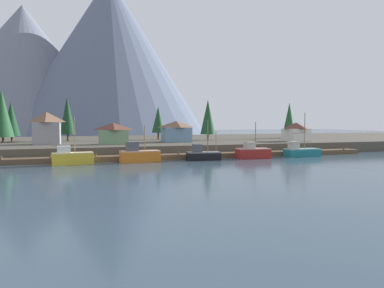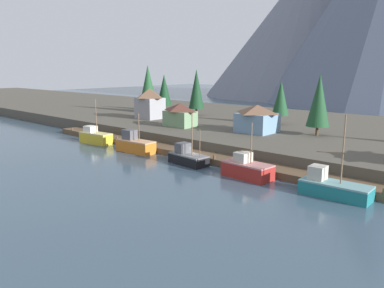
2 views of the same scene
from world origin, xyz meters
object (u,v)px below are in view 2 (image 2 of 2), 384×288
at_px(fishing_boat_red, 247,169).
at_px(fishing_boat_black, 188,157).
at_px(conifer_near_right, 281,98).
at_px(conifer_back_right, 196,89).
at_px(conifer_mid_left, 319,101).
at_px(house_grey, 150,103).
at_px(conifer_back_left, 148,86).
at_px(fishing_boat_yellow, 95,137).
at_px(house_blue, 257,118).
at_px(fishing_boat_teal, 333,188).
at_px(fishing_boat_orange, 135,145).
at_px(house_green, 180,115).
at_px(conifer_near_left, 164,90).

bearing_deg(fishing_boat_red, fishing_boat_black, -176.69).
height_order(fishing_boat_black, fishing_boat_red, fishing_boat_black).
relative_size(fishing_boat_red, conifer_near_right, 0.80).
bearing_deg(conifer_back_right, fishing_boat_red, -40.55).
relative_size(conifer_near_right, conifer_mid_left, 0.85).
bearing_deg(fishing_boat_red, house_grey, 158.38).
height_order(house_grey, conifer_back_left, conifer_back_left).
relative_size(fishing_boat_yellow, house_blue, 1.26).
distance_m(fishing_boat_red, conifer_back_left, 60.02).
height_order(fishing_boat_teal, house_grey, house_grey).
xyz_separation_m(house_grey, house_blue, (30.16, 0.19, -1.03)).
bearing_deg(fishing_boat_orange, house_green, 98.94).
xyz_separation_m(fishing_boat_teal, house_blue, (-22.97, 19.68, 4.09)).
bearing_deg(fishing_boat_black, fishing_boat_yellow, -174.00).
bearing_deg(fishing_boat_teal, conifer_back_left, 153.99).
bearing_deg(house_grey, house_green, -17.21).
xyz_separation_m(fishing_boat_yellow, conifer_mid_left, (34.38, 24.06, 7.56)).
height_order(fishing_boat_teal, conifer_near_right, conifer_near_right).
xyz_separation_m(fishing_boat_black, house_grey, (-30.42, 19.54, 5.14)).
xyz_separation_m(fishing_boat_orange, conifer_mid_left, (22.37, 23.99, 7.47)).
height_order(house_grey, conifer_near_left, conifer_near_left).
bearing_deg(conifer_back_left, conifer_mid_left, -5.01).
relative_size(conifer_near_right, conifer_back_left, 0.73).
xyz_separation_m(fishing_boat_teal, conifer_back_right, (-49.17, 31.88, 8.13)).
bearing_deg(conifer_mid_left, fishing_boat_teal, -61.61).
xyz_separation_m(fishing_boat_teal, conifer_back_left, (-63.84, 28.48, 8.48)).
height_order(fishing_boat_yellow, conifer_back_right, conifer_back_right).
xyz_separation_m(fishing_boat_yellow, house_blue, (24.40, 19.71, 3.91)).
bearing_deg(fishing_boat_black, fishing_boat_red, 5.60).
bearing_deg(house_green, fishing_boat_black, -43.15).
height_order(fishing_boat_orange, conifer_near_left, conifer_near_left).
bearing_deg(house_blue, fishing_boat_red, -60.46).
xyz_separation_m(conifer_near_right, conifer_mid_left, (12.03, -7.89, 0.67)).
bearing_deg(fishing_boat_yellow, fishing_boat_orange, -6.39).
bearing_deg(house_grey, fishing_boat_orange, -47.57).
xyz_separation_m(fishing_boat_orange, house_grey, (-17.78, 19.45, 4.86)).
height_order(fishing_boat_black, conifer_near_right, conifer_near_right).
xyz_separation_m(fishing_boat_red, conifer_mid_left, (-1.24, 24.16, 7.60)).
xyz_separation_m(fishing_boat_yellow, house_green, (8.54, 15.09, 3.71)).
bearing_deg(fishing_boat_red, conifer_near_right, 116.23).
height_order(fishing_boat_black, house_blue, fishing_boat_black).
bearing_deg(fishing_boat_yellow, fishing_boat_black, -6.76).
bearing_deg(house_blue, conifer_near_right, 99.45).
xyz_separation_m(fishing_boat_orange, fishing_boat_red, (23.61, -0.17, -0.13)).
bearing_deg(fishing_boat_teal, conifer_near_right, 126.11).
xyz_separation_m(house_grey, conifer_back_left, (-10.71, 8.99, 3.36)).
bearing_deg(fishing_boat_red, fishing_boat_teal, 4.42).
bearing_deg(fishing_boat_yellow, conifer_mid_left, 28.26).
distance_m(fishing_boat_red, conifer_near_left, 61.54).
height_order(house_green, conifer_near_left, conifer_near_left).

